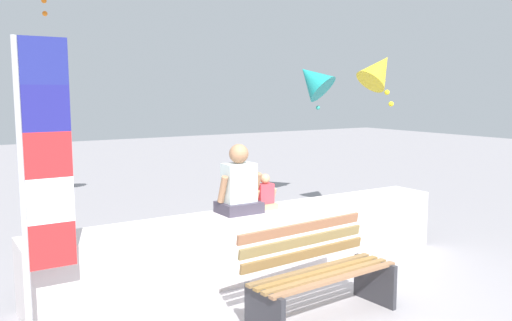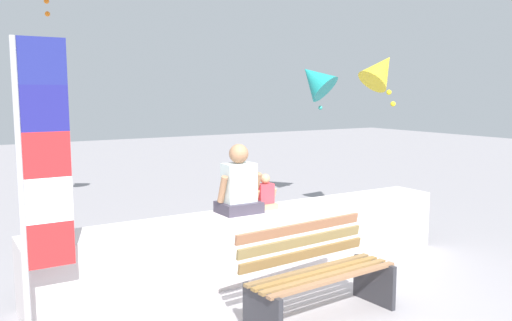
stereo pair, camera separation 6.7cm
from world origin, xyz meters
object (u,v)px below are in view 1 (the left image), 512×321
(kite_yellow, at_px, (379,70))
(kite_teal, at_px, (313,79))
(park_bench, at_px, (318,275))
(flag_banner, at_px, (39,170))
(person_child, at_px, (265,195))
(person_adult, at_px, (239,186))

(kite_yellow, distance_m, kite_teal, 1.71)
(park_bench, distance_m, flag_banner, 2.69)
(person_child, distance_m, kite_teal, 4.14)
(kite_yellow, relative_size, kite_teal, 0.90)
(flag_banner, xyz_separation_m, kite_yellow, (5.42, 1.53, 0.99))
(park_bench, bearing_deg, person_adult, 92.52)
(park_bench, distance_m, kite_teal, 5.48)
(person_adult, distance_m, kite_teal, 4.35)
(flag_banner, relative_size, kite_teal, 2.48)
(kite_yellow, bearing_deg, flag_banner, -164.20)
(kite_teal, bearing_deg, kite_yellow, -90.42)
(person_adult, distance_m, person_child, 0.39)
(person_adult, height_order, flag_banner, flag_banner)
(flag_banner, bearing_deg, park_bench, -19.39)
(person_adult, xyz_separation_m, person_child, (0.36, 0.00, -0.15))
(kite_teal, bearing_deg, person_adult, -140.03)
(park_bench, xyz_separation_m, flag_banner, (-2.32, 0.82, 1.10))
(park_bench, height_order, person_child, person_child)
(flag_banner, distance_m, kite_yellow, 5.72)
(flag_banner, bearing_deg, person_child, 12.37)
(kite_teal, bearing_deg, person_child, -136.61)
(flag_banner, height_order, kite_yellow, kite_yellow)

